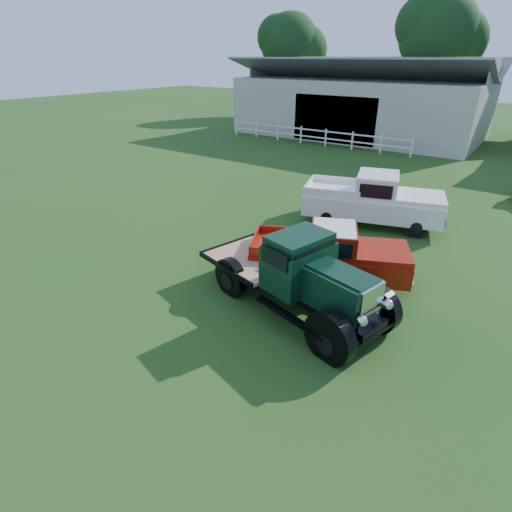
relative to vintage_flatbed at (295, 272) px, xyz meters
The scene contains 8 objects.
ground 2.09m from the vintage_flatbed, 143.94° to the right, with size 120.00×120.00×0.00m, color #1D4715.
shed_left 26.39m from the vintage_flatbed, 108.77° to the left, with size 18.80×10.20×5.60m, color #AAAC94, non-canonical shape.
fence_rail 21.17m from the vintage_flatbed, 116.58° to the left, with size 14.20×0.16×1.20m, color white, non-canonical shape.
tree_a 37.63m from the vintage_flatbed, 121.37° to the left, with size 6.30×6.30×10.50m, color black, non-canonical shape.
tree_b 33.71m from the vintage_flatbed, 99.43° to the left, with size 6.90×6.90×11.50m, color black, non-canonical shape.
vintage_flatbed is the anchor object (origin of this frame).
red_pickup 1.82m from the vintage_flatbed, 88.14° to the left, with size 4.52×1.74×1.65m, color #9D180A, non-canonical shape.
white_pickup 6.70m from the vintage_flatbed, 94.33° to the left, with size 5.22×2.02×1.92m, color white, non-canonical shape.
Camera 1 is at (5.66, -6.54, 5.84)m, focal length 28.00 mm.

